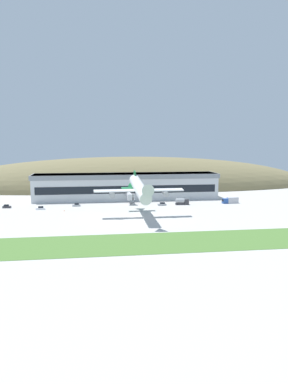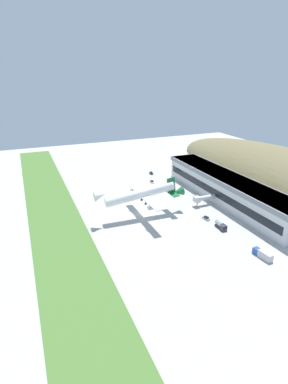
{
  "view_description": "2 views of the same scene",
  "coord_description": "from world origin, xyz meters",
  "px_view_note": "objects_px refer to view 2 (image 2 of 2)",
  "views": [
    {
      "loc": [
        -17.09,
        -149.58,
        30.41
      ],
      "look_at": [
        4.59,
        -2.55,
        10.77
      ],
      "focal_mm": 35.0,
      "sensor_mm": 36.0,
      "label": 1
    },
    {
      "loc": [
        125.02,
        -49.79,
        65.03
      ],
      "look_at": [
        2.13,
        1.4,
        12.28
      ],
      "focal_mm": 28.0,
      "sensor_mm": 36.0,
      "label": 2
    }
  ],
  "objects_px": {
    "service_car_2": "(173,189)",
    "fuel_truck": "(263,255)",
    "service_car_3": "(152,182)",
    "service_car_1": "(151,173)",
    "traffic_cone_0": "(151,189)",
    "cargo_airplane": "(142,194)",
    "service_car_0": "(206,218)",
    "jetway_0": "(203,198)",
    "terminal_building": "(227,187)",
    "box_truck": "(221,225)"
  },
  "relations": [
    {
      "from": "fuel_truck",
      "to": "service_car_3",
      "type": "bearing_deg",
      "value": -177.16
    },
    {
      "from": "service_car_1",
      "to": "service_car_3",
      "type": "xyz_separation_m",
      "value": [
        16.25,
        -6.75,
        -0.05
      ]
    },
    {
      "from": "jetway_0",
      "to": "box_truck",
      "type": "relative_size",
      "value": 1.84
    },
    {
      "from": "terminal_building",
      "to": "service_car_1",
      "type": "bearing_deg",
      "value": -161.91
    },
    {
      "from": "cargo_airplane",
      "to": "service_car_3",
      "type": "height_order",
      "value": "cargo_airplane"
    },
    {
      "from": "box_truck",
      "to": "cargo_airplane",
      "type": "bearing_deg",
      "value": -131.82
    },
    {
      "from": "box_truck",
      "to": "service_car_3",
      "type": "bearing_deg",
      "value": -176.69
    },
    {
      "from": "service_car_2",
      "to": "service_car_3",
      "type": "distance_m",
      "value": 17.37
    },
    {
      "from": "jetway_0",
      "to": "service_car_1",
      "type": "relative_size",
      "value": 3.17
    },
    {
      "from": "service_car_0",
      "to": "cargo_airplane",
      "type": "bearing_deg",
      "value": -118.77
    },
    {
      "from": "cargo_airplane",
      "to": "traffic_cone_0",
      "type": "bearing_deg",
      "value": 149.54
    },
    {
      "from": "service_car_2",
      "to": "traffic_cone_0",
      "type": "relative_size",
      "value": 6.72
    },
    {
      "from": "fuel_truck",
      "to": "service_car_0",
      "type": "bearing_deg",
      "value": -177.29
    },
    {
      "from": "fuel_truck",
      "to": "box_truck",
      "type": "height_order",
      "value": "box_truck"
    },
    {
      "from": "cargo_airplane",
      "to": "service_car_3",
      "type": "xyz_separation_m",
      "value": [
        -42.44,
        24.06,
        -11.23
      ]
    },
    {
      "from": "service_car_3",
      "to": "fuel_truck",
      "type": "height_order",
      "value": "fuel_truck"
    },
    {
      "from": "service_car_2",
      "to": "traffic_cone_0",
      "type": "bearing_deg",
      "value": -112.55
    },
    {
      "from": "cargo_airplane",
      "to": "fuel_truck",
      "type": "xyz_separation_m",
      "value": [
        50.38,
        28.67,
        -10.42
      ]
    },
    {
      "from": "jetway_0",
      "to": "service_car_3",
      "type": "relative_size",
      "value": 2.95
    },
    {
      "from": "service_car_3",
      "to": "service_car_2",
      "type": "bearing_deg",
      "value": 22.65
    },
    {
      "from": "service_car_0",
      "to": "service_car_1",
      "type": "height_order",
      "value": "service_car_1"
    },
    {
      "from": "service_car_2",
      "to": "traffic_cone_0",
      "type": "xyz_separation_m",
      "value": [
        -5.08,
        -12.23,
        -0.36
      ]
    },
    {
      "from": "jetway_0",
      "to": "cargo_airplane",
      "type": "relative_size",
      "value": 0.27
    },
    {
      "from": "cargo_airplane",
      "to": "box_truck",
      "type": "height_order",
      "value": "cargo_airplane"
    },
    {
      "from": "fuel_truck",
      "to": "cargo_airplane",
      "type": "bearing_deg",
      "value": -150.36
    },
    {
      "from": "traffic_cone_0",
      "to": "fuel_truck",
      "type": "bearing_deg",
      "value": 7.06
    },
    {
      "from": "cargo_airplane",
      "to": "service_car_0",
      "type": "xyz_separation_m",
      "value": [
        14.81,
        26.99,
        -11.22
      ]
    },
    {
      "from": "cargo_airplane",
      "to": "service_car_0",
      "type": "distance_m",
      "value": 32.77
    },
    {
      "from": "jetway_0",
      "to": "traffic_cone_0",
      "type": "relative_size",
      "value": 21.14
    },
    {
      "from": "cargo_airplane",
      "to": "fuel_truck",
      "type": "distance_m",
      "value": 58.9
    },
    {
      "from": "jetway_0",
      "to": "fuel_truck",
      "type": "bearing_deg",
      "value": -6.85
    },
    {
      "from": "jetway_0",
      "to": "cargo_airplane",
      "type": "distance_m",
      "value": 35.61
    },
    {
      "from": "jetway_0",
      "to": "fuel_truck",
      "type": "xyz_separation_m",
      "value": [
        50.44,
        -6.06,
        -2.56
      ]
    },
    {
      "from": "terminal_building",
      "to": "jetway_0",
      "type": "relative_size",
      "value": 8.07
    },
    {
      "from": "service_car_1",
      "to": "box_truck",
      "type": "relative_size",
      "value": 0.58
    },
    {
      "from": "service_car_3",
      "to": "fuel_truck",
      "type": "relative_size",
      "value": 0.49
    },
    {
      "from": "cargo_airplane",
      "to": "service_car_1",
      "type": "relative_size",
      "value": 11.78
    },
    {
      "from": "service_car_3",
      "to": "traffic_cone_0",
      "type": "xyz_separation_m",
      "value": [
        10.95,
        -5.54,
        -0.34
      ]
    },
    {
      "from": "service_car_1",
      "to": "jetway_0",
      "type": "bearing_deg",
      "value": 3.82
    },
    {
      "from": "service_car_2",
      "to": "box_truck",
      "type": "relative_size",
      "value": 0.59
    },
    {
      "from": "terminal_building",
      "to": "box_truck",
      "type": "xyz_separation_m",
      "value": [
        25.41,
        -21.9,
        -6.36
      ]
    },
    {
      "from": "jetway_0",
      "to": "service_car_2",
      "type": "height_order",
      "value": "jetway_0"
    },
    {
      "from": "service_car_1",
      "to": "service_car_2",
      "type": "height_order",
      "value": "service_car_1"
    },
    {
      "from": "service_car_2",
      "to": "fuel_truck",
      "type": "xyz_separation_m",
      "value": [
        76.79,
        -2.09,
        0.79
      ]
    },
    {
      "from": "service_car_3",
      "to": "box_truck",
      "type": "relative_size",
      "value": 0.62
    },
    {
      "from": "box_truck",
      "to": "traffic_cone_0",
      "type": "xyz_separation_m",
      "value": [
        -56.51,
        -9.44,
        -1.24
      ]
    },
    {
      "from": "fuel_truck",
      "to": "service_car_2",
      "type": "bearing_deg",
      "value": 178.44
    },
    {
      "from": "jetway_0",
      "to": "service_car_2",
      "type": "xyz_separation_m",
      "value": [
        -26.35,
        -3.98,
        -3.35
      ]
    },
    {
      "from": "terminal_building",
      "to": "service_car_2",
      "type": "height_order",
      "value": "terminal_building"
    },
    {
      "from": "terminal_building",
      "to": "cargo_airplane",
      "type": "distance_m",
      "value": 50.02
    }
  ]
}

